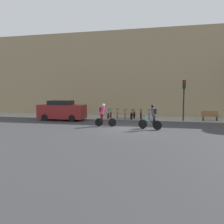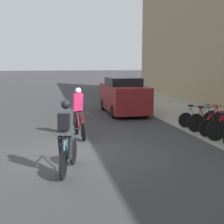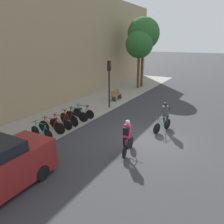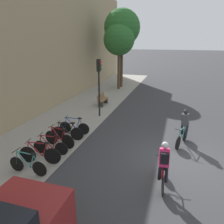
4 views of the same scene
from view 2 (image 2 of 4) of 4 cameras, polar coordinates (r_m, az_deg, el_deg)
The scene contains 7 objects.
ground at distance 9.21m, azimuth -7.41°, elevation -7.51°, with size 200.00×200.00×0.00m, color #333335.
cyclist_pink at distance 11.07m, azimuth -6.17°, elevation 0.33°, with size 1.65×0.51×1.75m.
cyclist_grey at distance 7.35m, azimuth -8.34°, elevation -4.13°, with size 1.68×0.64×1.77m.
parked_bike_0 at distance 13.19m, azimuth 15.37°, elevation -1.03°, with size 0.46×1.65×0.94m.
parked_bike_1 at distance 12.51m, azimuth 17.01°, elevation -1.48°, with size 0.47×1.75×0.99m.
parked_bike_2 at distance 11.86m, azimuth 18.81°, elevation -2.30°, with size 0.46×1.61×0.94m.
parked_car at distance 16.21m, azimuth 2.10°, elevation 2.94°, with size 4.30×1.84×1.85m.
Camera 2 is at (8.81, -0.67, 2.60)m, focal length 50.00 mm.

